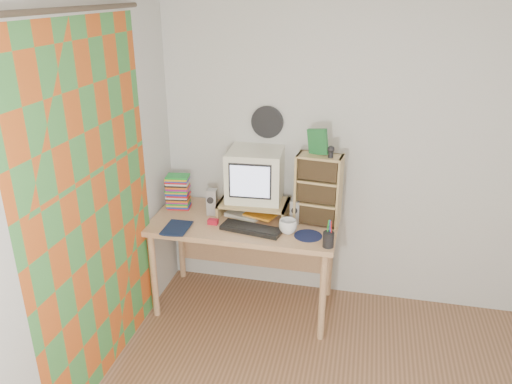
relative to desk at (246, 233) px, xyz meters
The scene contains 20 objects.
back_wall 1.25m from the desk, 16.59° to the left, with size 3.50×3.50×0.00m, color silver.
left_wall 1.73m from the desk, 116.51° to the right, with size 3.50×3.50×0.00m, color silver.
curtain 1.29m from the desk, 125.22° to the right, with size 2.20×2.20×0.00m, color #C0521B.
wall_disc 0.87m from the desk, 70.78° to the left, with size 0.25×0.25×0.02m, color black.
desk is the anchor object (origin of this frame).
monitor_riser 0.24m from the desk, 36.34° to the left, with size 0.52×0.30×0.12m.
crt_monitor 0.46m from the desk, 61.52° to the left, with size 0.40×0.40×0.38m, color #EAE9CF.
speaker_left 0.36m from the desk, behind, with size 0.08×0.08×0.20m, color #ADAEB2.
speaker_right 0.44m from the desk, ahead, with size 0.07×0.07×0.18m, color #ADAEB2.
keyboard 0.28m from the desk, 67.28° to the right, with size 0.44×0.15×0.03m, color black.
dvd_stack 0.63m from the desk, behind, with size 0.17×0.12×0.25m, color brown, non-canonical shape.
cd_rack 0.67m from the desk, ahead, with size 0.32×0.17×0.53m, color tan.
mug 0.44m from the desk, 28.54° to the right, with size 0.13×0.13×0.10m, color white.
diary 0.64m from the desk, 149.21° to the right, with size 0.22×0.16×0.04m, color #0F1C39.
mousepad 0.56m from the desk, 22.43° to the right, with size 0.20×0.20×0.00m, color #101936.
pen_cup 0.77m from the desk, 27.06° to the right, with size 0.08×0.08×0.15m, color black, non-canonical shape.
papers 0.16m from the desk, 39.59° to the left, with size 0.27×0.19×0.04m, color beige, non-canonical shape.
red_box 0.31m from the desk, 141.01° to the right, with size 0.07×0.05×0.04m, color #B11227.
game_box 0.92m from the desk, ahead, with size 0.14×0.03×0.18m, color #1B612C.
webcam 0.94m from the desk, ahead, with size 0.05×0.05×0.09m, color black, non-canonical shape.
Camera 1 is at (-0.19, -1.92, 2.38)m, focal length 35.00 mm.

